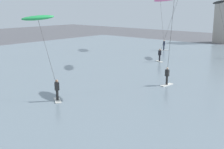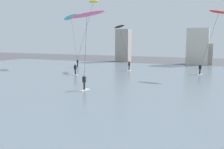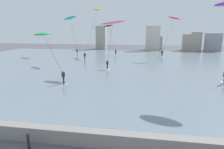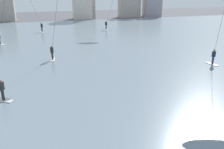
{
  "view_description": "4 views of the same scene",
  "coord_description": "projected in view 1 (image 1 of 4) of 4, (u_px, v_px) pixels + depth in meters",
  "views": [
    {
      "loc": [
        8.37,
        2.77,
        7.17
      ],
      "look_at": [
        0.98,
        11.16,
        4.57
      ],
      "focal_mm": 47.89,
      "sensor_mm": 36.0,
      "label": 1
    },
    {
      "loc": [
        7.67,
        2.77,
        5.44
      ],
      "look_at": [
        1.35,
        17.71,
        3.16
      ],
      "focal_mm": 40.35,
      "sensor_mm": 36.0,
      "label": 2
    },
    {
      "loc": [
        0.78,
        -6.25,
        6.8
      ],
      "look_at": [
        -2.17,
        11.94,
        2.51
      ],
      "focal_mm": 31.48,
      "sensor_mm": 36.0,
      "label": 3
    },
    {
      "loc": [
        -5.6,
        -0.97,
        7.98
      ],
      "look_at": [
        -1.81,
        12.91,
        2.61
      ],
      "focal_mm": 38.76,
      "sensor_mm": 36.0,
      "label": 4
    }
  ],
  "objects": [
    {
      "name": "kitesurfer_green",
      "position": [
        41.0,
        28.0,
        23.03
      ],
      "size": [
        4.09,
        2.67,
        6.42
      ],
      "color": "silver",
      "rests_on": "water_bay"
    },
    {
      "name": "kitesurfer_black",
      "position": [
        220.0,
        7.0,
        40.56
      ],
      "size": [
        3.85,
        2.84,
        7.85
      ],
      "color": "silver",
      "rests_on": "water_bay"
    },
    {
      "name": "kitesurfer_pink",
      "position": [
        174.0,
        3.0,
        23.87
      ],
      "size": [
        3.97,
        2.72,
        8.13
      ],
      "color": "silver",
      "rests_on": "water_bay"
    }
  ]
}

